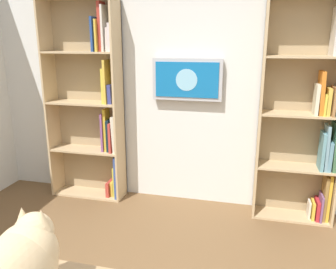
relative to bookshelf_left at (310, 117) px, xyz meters
name	(u,v)px	position (x,y,z in m)	size (l,w,h in m)	color
wall_back	(188,79)	(1.21, -0.17, 0.30)	(4.52, 0.06, 2.70)	silver
bookshelf_left	(310,117)	(0.00, 0.00, 0.00)	(0.76, 0.28, 2.14)	tan
bookshelf_right	(93,103)	(2.24, 0.00, 0.04)	(0.83, 0.28, 2.17)	tan
wall_mounted_tv	(187,80)	(1.21, -0.08, 0.31)	(0.72, 0.07, 0.43)	#B7B7BC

